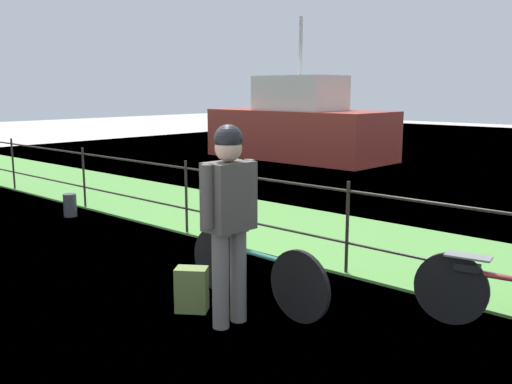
{
  "coord_description": "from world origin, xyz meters",
  "views": [
    {
      "loc": [
        4.44,
        -2.94,
        1.96
      ],
      "look_at": [
        0.57,
        1.34,
        0.9
      ],
      "focal_mm": 39.59,
      "sensor_mm": 36.0,
      "label": 1
    }
  ],
  "objects": [
    {
      "name": "ground_plane",
      "position": [
        0.0,
        0.0,
        0.0
      ],
      "size": [
        60.0,
        60.0,
        0.0
      ],
      "primitive_type": "plane",
      "color": "#B2ADA3"
    },
    {
      "name": "grass_strip",
      "position": [
        0.0,
        3.14,
        0.01
      ],
      "size": [
        27.0,
        2.4,
        0.03
      ],
      "primitive_type": "cube",
      "color": "#569342",
      "rests_on": "ground"
    },
    {
      "name": "iron_fence",
      "position": [
        0.0,
        1.99,
        0.6
      ],
      "size": [
        18.04,
        0.04,
        1.01
      ],
      "color": "#28231E",
      "rests_on": "ground"
    },
    {
      "name": "bicycle_main",
      "position": [
        1.12,
        0.7,
        0.34
      ],
      "size": [
        1.7,
        0.18,
        0.63
      ],
      "color": "black",
      "rests_on": "ground"
    },
    {
      "name": "wooden_crate",
      "position": [
        0.73,
        0.72,
        0.77
      ],
      "size": [
        0.39,
        0.31,
        0.28
      ],
      "primitive_type": "cube",
      "rotation": [
        0.0,
        0.0,
        -0.05
      ],
      "color": "olive",
      "rests_on": "bicycle_main"
    },
    {
      "name": "terrier_dog",
      "position": [
        0.75,
        0.72,
        0.98
      ],
      "size": [
        0.32,
        0.15,
        0.18
      ],
      "color": "silver",
      "rests_on": "wooden_crate"
    },
    {
      "name": "cyclist_person",
      "position": [
        1.27,
        0.24,
        1.0
      ],
      "size": [
        0.28,
        0.54,
        1.68
      ],
      "color": "slate",
      "rests_on": "ground"
    },
    {
      "name": "backpack_on_paving",
      "position": [
        0.82,
        0.22,
        0.2
      ],
      "size": [
        0.33,
        0.31,
        0.4
      ],
      "primitive_type": "cube",
      "rotation": [
        0.0,
        0.0,
        3.76
      ],
      "color": "olive",
      "rests_on": "ground"
    },
    {
      "name": "mooring_bollard",
      "position": [
        -3.46,
        1.49,
        0.18
      ],
      "size": [
        0.2,
        0.2,
        0.35
      ],
      "primitive_type": "cylinder",
      "color": "#38383D",
      "rests_on": "ground"
    },
    {
      "name": "moored_boat_near",
      "position": [
        -5.43,
        9.82,
        0.89
      ],
      "size": [
        5.3,
        2.35,
        3.93
      ],
      "color": "#9E3328",
      "rests_on": "ground"
    }
  ]
}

